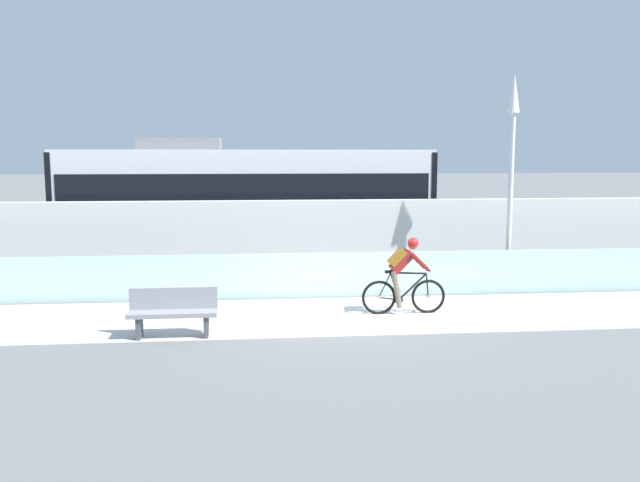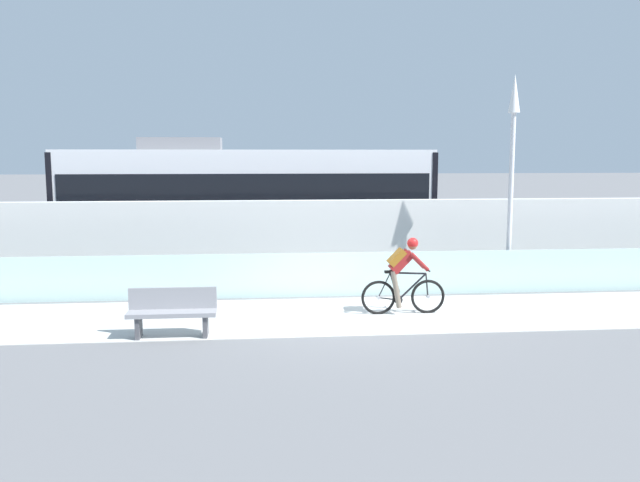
# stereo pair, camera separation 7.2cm
# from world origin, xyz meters

# --- Properties ---
(ground_plane) EXTENTS (200.00, 200.00, 0.00)m
(ground_plane) POSITION_xyz_m (0.00, 0.00, 0.00)
(ground_plane) COLOR slate
(bike_path_deck) EXTENTS (32.00, 3.20, 0.01)m
(bike_path_deck) POSITION_xyz_m (0.00, 0.00, 0.01)
(bike_path_deck) COLOR beige
(bike_path_deck) RESTS_ON ground
(glass_parapet) EXTENTS (32.00, 0.05, 1.04)m
(glass_parapet) POSITION_xyz_m (0.00, 1.85, 0.52)
(glass_parapet) COLOR silver
(glass_parapet) RESTS_ON ground
(concrete_barrier_wall) EXTENTS (32.00, 0.36, 2.14)m
(concrete_barrier_wall) POSITION_xyz_m (0.00, 3.65, 1.07)
(concrete_barrier_wall) COLOR silver
(concrete_barrier_wall) RESTS_ON ground
(tram_rail_near) EXTENTS (32.00, 0.08, 0.01)m
(tram_rail_near) POSITION_xyz_m (0.00, 6.13, 0.00)
(tram_rail_near) COLOR #595654
(tram_rail_near) RESTS_ON ground
(tram_rail_far) EXTENTS (32.00, 0.08, 0.01)m
(tram_rail_far) POSITION_xyz_m (0.00, 7.57, 0.00)
(tram_rail_far) COLOR #595654
(tram_rail_far) RESTS_ON ground
(tram) EXTENTS (11.06, 2.54, 3.81)m
(tram) POSITION_xyz_m (-2.07, 6.85, 1.89)
(tram) COLOR silver
(tram) RESTS_ON ground
(cyclist_on_bike) EXTENTS (1.77, 0.58, 1.61)m
(cyclist_on_bike) POSITION_xyz_m (1.23, -0.00, 0.80)
(cyclist_on_bike) COLOR black
(cyclist_on_bike) RESTS_ON ground
(lamp_post_antenna) EXTENTS (0.28, 0.28, 5.20)m
(lamp_post_antenna) POSITION_xyz_m (4.32, 2.15, 3.29)
(lamp_post_antenna) COLOR gray
(lamp_post_antenna) RESTS_ON ground
(bench) EXTENTS (1.60, 0.45, 0.89)m
(bench) POSITION_xyz_m (-3.34, -1.29, 0.48)
(bench) COLOR gray
(bench) RESTS_ON ground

